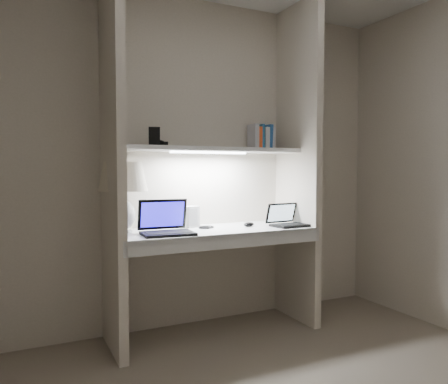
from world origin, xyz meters
TOP-DOWN VIEW (x-y plane):
  - back_wall at (0.00, 1.50)m, footprint 3.20×0.01m
  - alcove_panel_left at (-0.73, 1.23)m, footprint 0.06×0.55m
  - alcove_panel_right at (0.73, 1.23)m, footprint 0.06×0.55m
  - desk at (0.00, 1.23)m, footprint 1.40×0.55m
  - desk_apron at (0.00, 0.96)m, footprint 1.46×0.03m
  - shelf at (0.00, 1.32)m, footprint 1.40×0.36m
  - strip_light at (0.00, 1.32)m, footprint 0.60×0.04m
  - table_lamp at (-0.64, 1.33)m, footprint 0.33×0.33m
  - laptop_main at (-0.40, 1.15)m, footprint 0.36×0.31m
  - laptop_netbook at (0.57, 1.13)m, footprint 0.28×0.25m
  - speaker at (-0.13, 1.38)m, footprint 0.13×0.12m
  - mouse at (0.28, 1.22)m, footprint 0.10×0.08m
  - cable_coil at (-0.03, 1.30)m, footprint 0.12×0.12m
  - sticky_note at (-0.48, 1.12)m, footprint 0.09×0.09m
  - book_row at (0.50, 1.42)m, footprint 0.19×0.13m
  - shelf_box at (-0.41, 1.35)m, footprint 0.09×0.08m
  - shelf_gadget at (-0.38, 1.38)m, footprint 0.13×0.10m

SIDE VIEW (x-z plane):
  - desk_apron at x=0.00m, z-range 0.67..0.77m
  - desk at x=0.00m, z-range 0.73..0.77m
  - sticky_note at x=-0.48m, z-range 0.77..0.77m
  - cable_coil at x=-0.03m, z-range 0.77..0.78m
  - mouse at x=0.28m, z-range 0.77..0.80m
  - laptop_netbook at x=0.57m, z-range 0.72..0.90m
  - laptop_main at x=-0.40m, z-range 0.71..0.94m
  - speaker at x=-0.13m, z-range 0.77..0.93m
  - table_lamp at x=-0.64m, z-range 0.85..1.34m
  - back_wall at x=0.00m, z-range 0.00..2.50m
  - alcove_panel_left at x=-0.73m, z-range 0.00..2.50m
  - alcove_panel_right at x=0.73m, z-range 0.00..2.50m
  - strip_light at x=0.00m, z-range 1.32..1.34m
  - shelf at x=0.00m, z-range 1.34..1.36m
  - shelf_gadget at x=-0.38m, z-range 1.37..1.42m
  - shelf_box at x=-0.41m, z-range 1.36..1.50m
  - book_row at x=0.50m, z-range 1.36..1.56m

